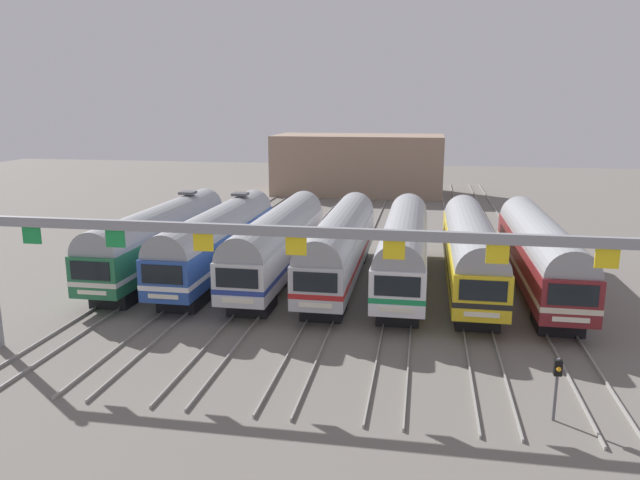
% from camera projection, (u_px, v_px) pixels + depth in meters
% --- Properties ---
extents(ground_plane, '(160.00, 160.00, 0.00)m').
position_uv_depth(ground_plane, '(340.00, 283.00, 39.67)').
color(ground_plane, slate).
extents(track_bed, '(26.23, 70.00, 0.15)m').
position_uv_depth(track_bed, '(365.00, 230.00, 55.99)').
color(track_bed, gray).
rests_on(track_bed, ground).
extents(commuter_train_green, '(2.88, 18.06, 5.05)m').
position_uv_depth(commuter_train_green, '(161.00, 236.00, 41.14)').
color(commuter_train_green, '#236B42').
rests_on(commuter_train_green, ground).
extents(commuter_train_blue, '(2.88, 18.06, 5.05)m').
position_uv_depth(commuter_train_blue, '(219.00, 238.00, 40.45)').
color(commuter_train_blue, '#284C9E').
rests_on(commuter_train_blue, ground).
extents(commuter_train_silver, '(2.88, 18.06, 4.77)m').
position_uv_depth(commuter_train_silver, '(278.00, 241.00, 39.76)').
color(commuter_train_silver, silver).
rests_on(commuter_train_silver, ground).
extents(commuter_train_stainless, '(2.88, 18.06, 4.77)m').
position_uv_depth(commuter_train_stainless, '(340.00, 243.00, 39.07)').
color(commuter_train_stainless, '#B2B5BA').
rests_on(commuter_train_stainless, ground).
extents(commuter_train_white, '(2.88, 18.06, 4.77)m').
position_uv_depth(commuter_train_white, '(404.00, 245.00, 38.38)').
color(commuter_train_white, white).
rests_on(commuter_train_white, ground).
extents(commuter_train_yellow, '(2.88, 18.06, 4.77)m').
position_uv_depth(commuter_train_yellow, '(470.00, 248.00, 37.69)').
color(commuter_train_yellow, gold).
rests_on(commuter_train_yellow, ground).
extents(commuter_train_maroon, '(2.88, 18.06, 4.77)m').
position_uv_depth(commuter_train_maroon, '(539.00, 251.00, 37.00)').
color(commuter_train_maroon, maroon).
rests_on(commuter_train_maroon, ground).
extents(catenary_gantry, '(29.96, 0.44, 6.97)m').
position_uv_depth(catenary_gantry, '(296.00, 250.00, 25.50)').
color(catenary_gantry, gray).
rests_on(catenary_gantry, ground).
extents(yard_signal_mast, '(0.28, 0.35, 2.46)m').
position_uv_depth(yard_signal_mast, '(557.00, 377.00, 22.01)').
color(yard_signal_mast, '#59595E').
rests_on(yard_signal_mast, ground).
extents(maintenance_building, '(21.59, 10.00, 7.60)m').
position_uv_depth(maintenance_building, '(358.00, 164.00, 78.63)').
color(maintenance_building, gray).
rests_on(maintenance_building, ground).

